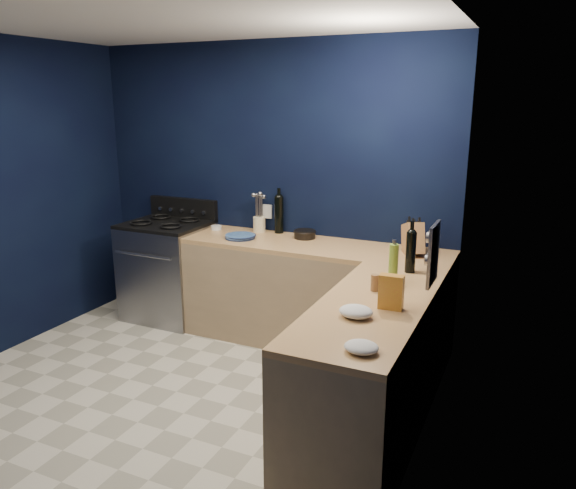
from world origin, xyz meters
The scene contains 27 objects.
floor centered at (0.00, 0.00, -0.01)m, with size 3.50×3.50×0.02m, color beige.
ceiling centered at (0.00, 0.00, 2.61)m, with size 3.50×3.50×0.02m, color silver.
wall_back centered at (0.00, 1.76, 1.30)m, with size 3.50×0.02×2.60m, color black.
wall_right centered at (1.76, 0.00, 1.30)m, with size 0.02×3.50×2.60m, color black.
cab_back centered at (0.60, 1.44, 0.43)m, with size 2.30×0.63×0.86m, color #A0835F.
top_back centered at (0.60, 1.44, 0.88)m, with size 2.30×0.63×0.04m, color #97693E.
cab_right centered at (1.44, 0.29, 0.43)m, with size 0.63×1.67×0.86m, color #A0835F.
top_right centered at (1.44, 0.29, 0.88)m, with size 0.63×1.67×0.04m, color #97693E.
gas_range centered at (-0.93, 1.42, 0.46)m, with size 0.76×0.66×0.92m, color gray.
oven_door centered at (-0.93, 1.10, 0.45)m, with size 0.59×0.02×0.42m, color black.
cooktop centered at (-0.93, 1.42, 0.94)m, with size 0.76×0.66×0.03m, color black.
backguard centered at (-0.93, 1.72, 1.04)m, with size 0.76×0.06×0.20m, color black.
spice_panel centered at (1.74, 0.55, 1.18)m, with size 0.02×0.28×0.38m, color gray.
wall_outlet centered at (0.00, 1.74, 1.08)m, with size 0.09×0.02×0.13m, color white.
plate_stack centered at (-0.08, 1.36, 0.92)m, with size 0.26×0.26×0.03m, color #2A428F.
ramekin centered at (-0.45, 1.56, 0.92)m, with size 0.10×0.10×0.04m, color white.
utensil_crock centered at (-0.04, 1.65, 0.97)m, with size 0.11×0.11×0.14m, color #EFE8C2.
wine_bottle_back centered at (0.14, 1.69, 1.07)m, with size 0.08×0.08×0.34m, color black.
lemon_basket centered at (0.44, 1.60, 0.94)m, with size 0.19×0.19×0.07m, color black.
knife_block centered at (1.41, 1.49, 1.02)m, with size 0.13×0.22×0.24m, color #976638.
wine_bottle_right centered at (1.50, 1.01, 1.05)m, with size 0.07×0.07×0.29m, color black.
oil_bottle centered at (1.45, 0.72, 1.03)m, with size 0.06×0.06×0.27m, color #85AF34.
spice_jar_near centered at (1.38, 0.52, 0.95)m, with size 0.05×0.05×0.11m, color olive.
spice_jar_far centered at (1.50, 0.58, 0.94)m, with size 0.04×0.04×0.08m, color olive.
crouton_bag centered at (1.56, 0.25, 1.00)m, with size 0.14×0.07×0.21m, color #CA542C.
towel_front centered at (1.41, 0.04, 0.93)m, with size 0.19×0.17×0.07m, color white.
towel_end centered at (1.57, -0.37, 0.93)m, with size 0.17×0.16×0.05m, color white.
Camera 1 is at (2.28, -2.77, 2.10)m, focal length 34.47 mm.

